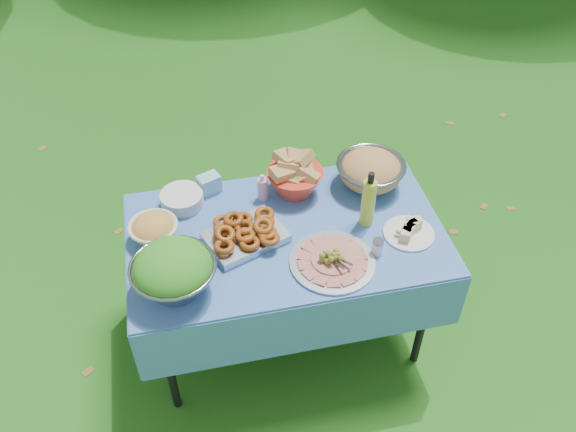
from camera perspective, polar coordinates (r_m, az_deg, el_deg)
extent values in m
plane|color=#0C3D0B|center=(3.41, -0.16, -10.66)|extent=(80.00, 80.00, 0.00)
cube|color=#7AC7EB|center=(3.11, -0.18, -6.53)|extent=(1.46, 0.86, 0.76)
cylinder|color=silver|center=(2.99, -9.88, 1.58)|extent=(0.26, 0.26, 0.07)
cube|color=#88CAE5|center=(3.04, -7.38, 3.02)|extent=(0.12, 0.11, 0.09)
cylinder|color=pink|center=(2.96, -2.39, 2.73)|extent=(0.06, 0.06, 0.14)
cube|color=silver|center=(2.77, -4.02, -1.66)|extent=(0.41, 0.35, 0.08)
cylinder|color=silver|center=(2.67, 4.21, -3.76)|extent=(0.49, 0.49, 0.09)
cylinder|color=#BBCC2D|center=(2.80, 7.56, 1.63)|extent=(0.08, 0.08, 0.30)
cylinder|color=silver|center=(2.85, 11.31, -1.22)|extent=(0.25, 0.25, 0.06)
cylinder|color=white|center=(2.74, 8.40, -2.87)|extent=(0.07, 0.07, 0.08)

